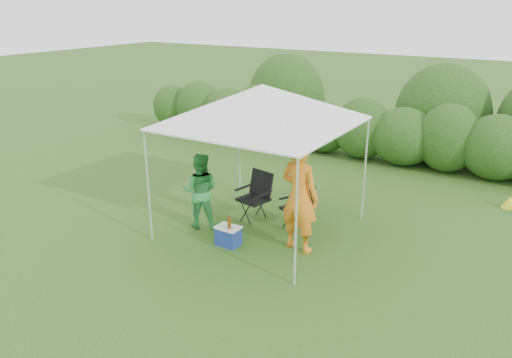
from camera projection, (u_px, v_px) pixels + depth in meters
The scene contains 9 objects.
ground at pixel (248, 238), 9.43m from camera, with size 70.00×70.00×0.00m, color #365E1D.
hedge at pixel (366, 130), 13.92m from camera, with size 15.45×1.53×1.80m.
canopy at pixel (262, 105), 9.01m from camera, with size 3.10×3.10×2.83m.
chair_right at pixel (299, 203), 9.71m from camera, with size 0.69×0.68×0.90m.
chair_left at pixel (257, 193), 10.12m from camera, with size 0.70×0.65×0.99m.
man at pixel (300, 197), 8.69m from camera, with size 0.74×0.48×2.03m, color orange.
woman at pixel (200, 191), 9.67m from camera, with size 0.73×0.57×1.51m, color #2C893F.
cooler at pixel (228, 236), 9.10m from camera, with size 0.44×0.33×0.37m.
bottle at pixel (229, 222), 8.94m from camera, with size 0.07×0.07×0.25m, color #592D0C.
Camera 1 is at (4.58, -7.17, 4.23)m, focal length 35.00 mm.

